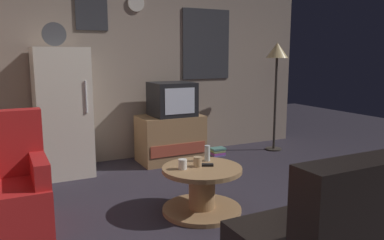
# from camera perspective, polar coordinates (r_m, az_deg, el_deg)

# --- Properties ---
(ground_plane) EXTENTS (12.00, 12.00, 0.00)m
(ground_plane) POSITION_cam_1_polar(r_m,az_deg,el_deg) (3.39, 6.48, -15.02)
(ground_plane) COLOR #2D2833
(wall_with_art) EXTENTS (5.20, 0.12, 2.68)m
(wall_with_art) POSITION_cam_1_polar(r_m,az_deg,el_deg) (5.30, -8.01, 8.88)
(wall_with_art) COLOR gray
(wall_with_art) RESTS_ON ground_plane
(fridge) EXTENTS (0.60, 0.62, 1.77)m
(fridge) POSITION_cam_1_polar(r_m,az_deg,el_deg) (4.72, -18.83, 1.16)
(fridge) COLOR silver
(fridge) RESTS_ON ground_plane
(tv_stand) EXTENTS (0.84, 0.53, 0.62)m
(tv_stand) POSITION_cam_1_polar(r_m,az_deg,el_deg) (5.11, -3.26, -2.78)
(tv_stand) COLOR #9E754C
(tv_stand) RESTS_ON ground_plane
(crt_tv) EXTENTS (0.54, 0.51, 0.44)m
(crt_tv) POSITION_cam_1_polar(r_m,az_deg,el_deg) (5.03, -3.02, 3.15)
(crt_tv) COLOR black
(crt_tv) RESTS_ON tv_stand
(standing_lamp) EXTENTS (0.32, 0.32, 1.59)m
(standing_lamp) POSITION_cam_1_polar(r_m,az_deg,el_deg) (5.74, 12.58, 8.94)
(standing_lamp) COLOR #332D28
(standing_lamp) RESTS_ON ground_plane
(coffee_table) EXTENTS (0.72, 0.72, 0.42)m
(coffee_table) POSITION_cam_1_polar(r_m,az_deg,el_deg) (3.51, 1.49, -10.35)
(coffee_table) COLOR #9E754C
(coffee_table) RESTS_ON ground_plane
(wine_glass) EXTENTS (0.05, 0.05, 0.15)m
(wine_glass) POSITION_cam_1_polar(r_m,az_deg,el_deg) (3.62, 2.31, -4.98)
(wine_glass) COLOR silver
(wine_glass) RESTS_ON coffee_table
(mug_ceramic_white) EXTENTS (0.08, 0.08, 0.09)m
(mug_ceramic_white) POSITION_cam_1_polar(r_m,az_deg,el_deg) (3.37, -1.41, -6.63)
(mug_ceramic_white) COLOR silver
(mug_ceramic_white) RESTS_ON coffee_table
(mug_ceramic_tan) EXTENTS (0.08, 0.08, 0.09)m
(mug_ceramic_tan) POSITION_cam_1_polar(r_m,az_deg,el_deg) (3.45, 0.84, -6.26)
(mug_ceramic_tan) COLOR tan
(mug_ceramic_tan) RESTS_ON coffee_table
(remote_control) EXTENTS (0.15, 0.10, 0.02)m
(remote_control) POSITION_cam_1_polar(r_m,az_deg,el_deg) (3.47, 1.97, -6.74)
(remote_control) COLOR black
(remote_control) RESTS_ON coffee_table
(armchair) EXTENTS (0.68, 0.68, 0.96)m
(armchair) POSITION_cam_1_polar(r_m,az_deg,el_deg) (3.47, -26.47, -9.42)
(armchair) COLOR red
(armchair) RESTS_ON ground_plane
(couch) EXTENTS (1.70, 0.80, 0.92)m
(couch) POSITION_cam_1_polar(r_m,az_deg,el_deg) (2.70, 26.15, -15.42)
(couch) COLOR black
(couch) RESTS_ON ground_plane
(book_stack) EXTENTS (0.20, 0.15, 0.11)m
(book_stack) POSITION_cam_1_polar(r_m,az_deg,el_deg) (5.44, 3.85, -4.74)
(book_stack) COLOR #7063B3
(book_stack) RESTS_ON ground_plane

